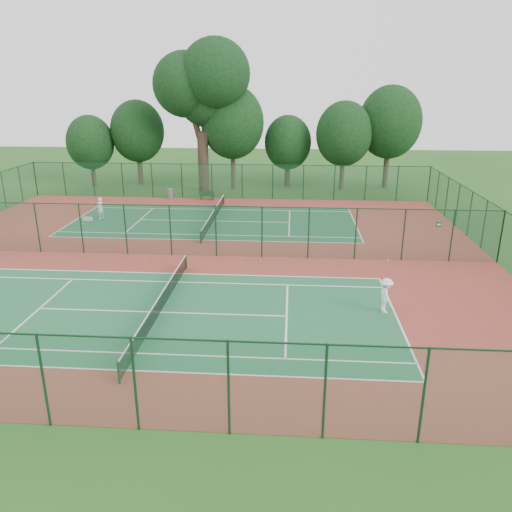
# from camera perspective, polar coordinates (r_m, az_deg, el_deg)

# --- Properties ---
(ground) EXTENTS (120.00, 120.00, 0.00)m
(ground) POSITION_cam_1_polar(r_m,az_deg,el_deg) (34.15, -7.08, 0.06)
(ground) COLOR #24531A
(ground) RESTS_ON ground
(red_pad) EXTENTS (40.00, 36.00, 0.01)m
(red_pad) POSITION_cam_1_polar(r_m,az_deg,el_deg) (34.15, -7.08, 0.07)
(red_pad) COLOR maroon
(red_pad) RESTS_ON ground
(court_near) EXTENTS (23.77, 10.97, 0.01)m
(court_near) POSITION_cam_1_polar(r_m,az_deg,el_deg) (26.02, -10.81, -6.34)
(court_near) COLOR #1F633A
(court_near) RESTS_ON red_pad
(court_far) EXTENTS (23.77, 10.97, 0.01)m
(court_far) POSITION_cam_1_polar(r_m,az_deg,el_deg) (42.63, -4.82, 4.00)
(court_far) COLOR #1B5732
(court_far) RESTS_ON red_pad
(fence_north) EXTENTS (40.00, 0.09, 3.50)m
(fence_north) POSITION_cam_1_polar(r_m,az_deg,el_deg) (50.94, -3.34, 8.52)
(fence_north) COLOR #1A4E30
(fence_north) RESTS_ON ground
(fence_south) EXTENTS (40.00, 0.09, 3.50)m
(fence_south) POSITION_cam_1_polar(r_m,az_deg,el_deg) (17.73, -18.56, -13.53)
(fence_south) COLOR #1A5030
(fence_south) RESTS_ON ground
(fence_east) EXTENTS (0.09, 36.00, 3.50)m
(fence_east) POSITION_cam_1_polar(r_m,az_deg,el_deg) (35.66, 26.21, 1.99)
(fence_east) COLOR #16432D
(fence_east) RESTS_ON ground
(fence_divider) EXTENTS (40.00, 0.09, 3.50)m
(fence_divider) POSITION_cam_1_polar(r_m,az_deg,el_deg) (33.63, -7.20, 2.90)
(fence_divider) COLOR #17462A
(fence_divider) RESTS_ON ground
(tennis_net_near) EXTENTS (0.10, 12.90, 0.97)m
(tennis_net_near) POSITION_cam_1_polar(r_m,az_deg,el_deg) (25.80, -10.88, -5.28)
(tennis_net_near) COLOR #163D24
(tennis_net_near) RESTS_ON ground
(tennis_net_far) EXTENTS (0.10, 12.90, 0.97)m
(tennis_net_far) POSITION_cam_1_polar(r_m,az_deg,el_deg) (42.50, -4.84, 4.69)
(tennis_net_far) COLOR #153B1C
(tennis_net_far) RESTS_ON ground
(player_near) EXTENTS (0.88, 1.28, 1.82)m
(player_near) POSITION_cam_1_polar(r_m,az_deg,el_deg) (26.07, 14.64, -4.38)
(player_near) COLOR white
(player_near) RESTS_ON court_near
(player_far) EXTENTS (0.68, 0.81, 1.88)m
(player_far) POSITION_cam_1_polar(r_m,az_deg,el_deg) (44.98, -17.38, 5.23)
(player_far) COLOR white
(player_far) RESTS_ON court_far
(trash_bin) EXTENTS (0.71, 0.71, 1.02)m
(trash_bin) POSITION_cam_1_polar(r_m,az_deg,el_deg) (51.66, -9.76, 7.03)
(trash_bin) COLOR slate
(trash_bin) RESTS_ON red_pad
(bench) EXTENTS (1.52, 0.46, 0.93)m
(bench) POSITION_cam_1_polar(r_m,az_deg,el_deg) (50.61, -5.63, 6.93)
(bench) COLOR #12341C
(bench) RESTS_ON red_pad
(kit_bag) EXTENTS (0.77, 0.29, 0.29)m
(kit_bag) POSITION_cam_1_polar(r_m,az_deg,el_deg) (45.01, -18.69, 4.04)
(kit_bag) COLOR silver
(kit_bag) RESTS_ON red_pad
(stray_ball_a) EXTENTS (0.07, 0.07, 0.07)m
(stray_ball_a) POSITION_cam_1_polar(r_m,az_deg,el_deg) (32.88, 0.52, -0.46)
(stray_ball_a) COLOR #C8E134
(stray_ball_a) RESTS_ON red_pad
(stray_ball_b) EXTENTS (0.06, 0.06, 0.06)m
(stray_ball_b) POSITION_cam_1_polar(r_m,az_deg,el_deg) (33.32, -1.53, -0.21)
(stray_ball_b) COLOR #D1F138
(stray_ball_b) RESTS_ON red_pad
(stray_ball_c) EXTENTS (0.07, 0.07, 0.07)m
(stray_ball_c) POSITION_cam_1_polar(r_m,az_deg,el_deg) (34.24, -12.46, -0.13)
(stray_ball_c) COLOR yellow
(stray_ball_c) RESTS_ON red_pad
(big_tree) EXTENTS (10.18, 7.45, 15.63)m
(big_tree) POSITION_cam_1_polar(r_m,az_deg,el_deg) (54.57, -6.18, 18.97)
(big_tree) COLOR #32251B
(big_tree) RESTS_ON ground
(evergreen_row) EXTENTS (39.00, 5.00, 12.00)m
(evergreen_row) POSITION_cam_1_polar(r_m,az_deg,el_deg) (57.31, -2.01, 7.93)
(evergreen_row) COLOR black
(evergreen_row) RESTS_ON ground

